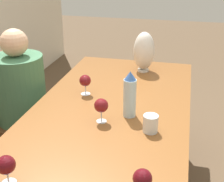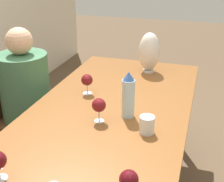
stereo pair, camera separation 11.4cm
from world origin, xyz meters
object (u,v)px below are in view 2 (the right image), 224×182
water_bottle (128,95)px  water_tumbler (147,125)px  wine_glass_0 (129,180)px  chair_far (20,110)px  wine_glass_1 (99,105)px  vase (149,52)px  person_far (28,99)px  wine_glass_2 (87,80)px

water_bottle → water_tumbler: size_ratio=2.87×
wine_glass_0 → chair_far: (0.94, 1.12, -0.34)m
wine_glass_0 → wine_glass_1: 0.64m
water_tumbler → wine_glass_0: wine_glass_0 is taller
water_bottle → wine_glass_0: bearing=-165.2°
vase → person_far: bearing=121.4°
wine_glass_2 → person_far: size_ratio=0.12×
water_bottle → water_tumbler: bearing=-136.4°
water_tumbler → vase: vase is taller
wine_glass_1 → chair_far: chair_far is taller
wine_glass_0 → wine_glass_2: 1.04m
water_bottle → person_far: (0.28, 0.86, -0.28)m
wine_glass_2 → chair_far: chair_far is taller
water_bottle → wine_glass_2: bearing=56.3°
wine_glass_0 → chair_far: size_ratio=0.14×
water_bottle → chair_far: water_bottle is taller
water_bottle → wine_glass_2: water_bottle is taller
wine_glass_1 → chair_far: bearing=64.5°
wine_glass_0 → person_far: (0.94, 1.03, -0.23)m
vase → wine_glass_0: vase is taller
chair_far → person_far: person_far is taller
wine_glass_0 → vase: bearing=8.1°
wine_glass_0 → chair_far: bearing=50.2°
wine_glass_0 → wine_glass_2: wine_glass_2 is taller
wine_glass_1 → wine_glass_2: bearing=31.2°
wine_glass_2 → wine_glass_0: bearing=-149.6°
chair_far → water_bottle: bearing=-106.2°
vase → wine_glass_1: 0.90m
wine_glass_1 → person_far: bearing=61.7°
water_tumbler → wine_glass_1: (0.04, 0.29, 0.05)m
water_bottle → person_far: size_ratio=0.24×
person_far → vase: bearing=-58.6°
wine_glass_1 → person_far: size_ratio=0.12×
wine_glass_0 → chair_far: 1.50m
chair_far → person_far: 0.14m
wine_glass_1 → wine_glass_2: size_ratio=1.03×
water_bottle → wine_glass_2: size_ratio=2.00×
vase → wine_glass_2: size_ratio=2.31×
wine_glass_2 → chair_far: size_ratio=0.14×
vase → chair_far: 1.13m
wine_glass_2 → chair_far: 0.69m
wine_glass_0 → wine_glass_1: wine_glass_1 is taller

